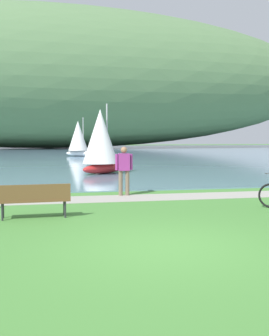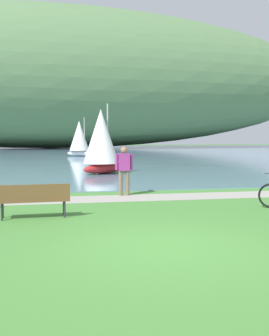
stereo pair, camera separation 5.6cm
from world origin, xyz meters
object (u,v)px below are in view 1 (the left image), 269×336
(person_at_shoreline, at_px, (124,168))
(sailboat_mid_bay, at_px, (78,138))
(sailboat_toward_hillside, at_px, (101,141))
(park_bench_near_camera, at_px, (34,198))
(sailboat_nearest_to_shore, at_px, (100,136))

(person_at_shoreline, height_order, sailboat_mid_bay, sailboat_mid_bay)
(sailboat_toward_hillside, bearing_deg, park_bench_near_camera, -104.56)
(park_bench_near_camera, distance_m, sailboat_mid_bay, 32.70)
(person_at_shoreline, xyz_separation_m, sailboat_mid_bay, (0.23, 29.01, 0.96))
(sailboat_mid_bay, bearing_deg, sailboat_toward_hillside, -90.19)
(park_bench_near_camera, bearing_deg, sailboat_mid_bay, 84.49)
(park_bench_near_camera, height_order, person_at_shoreline, person_at_shoreline)
(person_at_shoreline, height_order, sailboat_nearest_to_shore, sailboat_nearest_to_shore)
(sailboat_mid_bay, distance_m, sailboat_toward_hillside, 20.71)
(sailboat_nearest_to_shore, distance_m, sailboat_toward_hillside, 29.46)
(sailboat_nearest_to_shore, xyz_separation_m, sailboat_toward_hillside, (-3.30, -29.27, -0.31))
(sailboat_mid_bay, height_order, sailboat_toward_hillside, sailboat_mid_bay)
(person_at_shoreline, xyz_separation_m, sailboat_toward_hillside, (0.16, 8.30, 0.87))
(sailboat_toward_hillside, bearing_deg, sailboat_mid_bay, 89.81)
(person_at_shoreline, bearing_deg, sailboat_mid_bay, 89.55)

